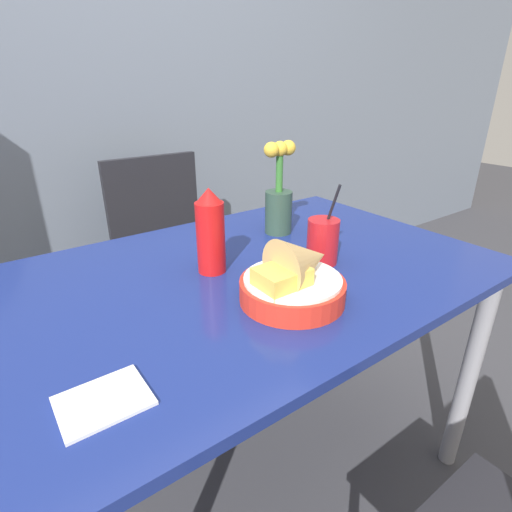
# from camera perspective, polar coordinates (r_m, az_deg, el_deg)

# --- Properties ---
(ground_plane) EXTENTS (12.00, 12.00, 0.00)m
(ground_plane) POSITION_cam_1_polar(r_m,az_deg,el_deg) (1.47, -1.54, -28.79)
(ground_plane) COLOR #38383D
(wall_window) EXTENTS (7.00, 0.06, 2.60)m
(wall_window) POSITION_cam_1_polar(r_m,az_deg,el_deg) (1.95, -23.66, 26.04)
(wall_window) COLOR slate
(wall_window) RESTS_ON ground_plane
(dining_table) EXTENTS (1.28, 0.81, 0.73)m
(dining_table) POSITION_cam_1_polar(r_m,az_deg,el_deg) (1.03, -1.93, -6.79)
(dining_table) COLOR navy
(dining_table) RESTS_ON ground_plane
(chair_far_window) EXTENTS (0.40, 0.40, 0.88)m
(chair_far_window) POSITION_cam_1_polar(r_m,az_deg,el_deg) (1.75, -12.76, 1.42)
(chair_far_window) COLOR black
(chair_far_window) RESTS_ON ground_plane
(food_basket) EXTENTS (0.23, 0.23, 0.15)m
(food_basket) POSITION_cam_1_polar(r_m,az_deg,el_deg) (0.85, 5.69, -3.13)
(food_basket) COLOR red
(food_basket) RESTS_ON dining_table
(ketchup_bottle) EXTENTS (0.07, 0.07, 0.21)m
(ketchup_bottle) POSITION_cam_1_polar(r_m,az_deg,el_deg) (0.96, -6.52, 3.40)
(ketchup_bottle) COLOR red
(ketchup_bottle) RESTS_ON dining_table
(drink_cup) EXTENTS (0.08, 0.08, 0.21)m
(drink_cup) POSITION_cam_1_polar(r_m,az_deg,el_deg) (1.03, 9.48, 1.90)
(drink_cup) COLOR red
(drink_cup) RESTS_ON dining_table
(flower_vase) EXTENTS (0.11, 0.08, 0.28)m
(flower_vase) POSITION_cam_1_polar(r_m,az_deg,el_deg) (1.22, 3.27, 8.33)
(flower_vase) COLOR #2D4738
(flower_vase) RESTS_ON dining_table
(napkin) EXTENTS (0.13, 0.10, 0.01)m
(napkin) POSITION_cam_1_polar(r_m,az_deg,el_deg) (0.66, -20.95, -18.77)
(napkin) COLOR white
(napkin) RESTS_ON dining_table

